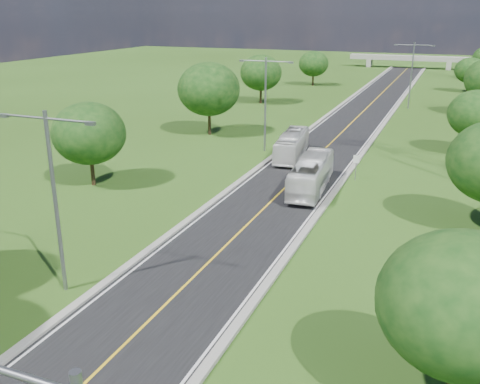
# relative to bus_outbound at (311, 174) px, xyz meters

# --- Properties ---
(ground) EXTENTS (260.00, 260.00, 0.00)m
(ground) POSITION_rel_bus_outbound_xyz_m (-2.20, 26.28, -1.46)
(ground) COLOR #2A4814
(ground) RESTS_ON ground
(road) EXTENTS (8.00, 150.00, 0.06)m
(road) POSITION_rel_bus_outbound_xyz_m (-2.20, 32.28, -1.43)
(road) COLOR black
(road) RESTS_ON ground
(curb_left) EXTENTS (0.50, 150.00, 0.22)m
(curb_left) POSITION_rel_bus_outbound_xyz_m (-6.45, 32.28, -1.35)
(curb_left) COLOR gray
(curb_left) RESTS_ON ground
(curb_right) EXTENTS (0.50, 150.00, 0.22)m
(curb_right) POSITION_rel_bus_outbound_xyz_m (2.05, 32.28, -1.35)
(curb_right) COLOR gray
(curb_right) RESTS_ON ground
(speed_limit_sign) EXTENTS (0.55, 0.09, 2.40)m
(speed_limit_sign) POSITION_rel_bus_outbound_xyz_m (3.00, 4.26, 0.14)
(speed_limit_sign) COLOR slate
(speed_limit_sign) RESTS_ON ground
(overpass) EXTENTS (30.00, 3.00, 3.20)m
(overpass) POSITION_rel_bus_outbound_xyz_m (-2.20, 106.28, 0.95)
(overpass) COLOR gray
(overpass) RESTS_ON ground
(streetlight_near_left) EXTENTS (5.90, 0.25, 10.00)m
(streetlight_near_left) POSITION_rel_bus_outbound_xyz_m (-8.20, -21.72, 4.48)
(streetlight_near_left) COLOR slate
(streetlight_near_left) RESTS_ON ground
(streetlight_mid_left) EXTENTS (5.90, 0.25, 10.00)m
(streetlight_mid_left) POSITION_rel_bus_outbound_xyz_m (-8.20, 11.28, 4.48)
(streetlight_mid_left) COLOR slate
(streetlight_mid_left) RESTS_ON ground
(streetlight_far_right) EXTENTS (5.90, 0.25, 10.00)m
(streetlight_far_right) POSITION_rel_bus_outbound_xyz_m (3.80, 44.28, 4.48)
(streetlight_far_right) COLOR slate
(streetlight_far_right) RESTS_ON ground
(tree_lb) EXTENTS (6.30, 6.30, 7.33)m
(tree_lb) POSITION_rel_bus_outbound_xyz_m (-18.20, -5.72, 3.18)
(tree_lb) COLOR black
(tree_lb) RESTS_ON ground
(tree_lc) EXTENTS (7.56, 7.56, 8.79)m
(tree_lc) POSITION_rel_bus_outbound_xyz_m (-17.20, 16.28, 4.11)
(tree_lc) COLOR black
(tree_lc) RESTS_ON ground
(tree_ld) EXTENTS (6.72, 6.72, 7.82)m
(tree_ld) POSITION_rel_bus_outbound_xyz_m (-19.20, 40.28, 3.49)
(tree_ld) COLOR black
(tree_ld) RESTS_ON ground
(tree_le) EXTENTS (5.88, 5.88, 6.84)m
(tree_le) POSITION_rel_bus_outbound_xyz_m (-16.70, 64.28, 2.87)
(tree_le) COLOR black
(tree_le) RESTS_ON ground
(tree_ra) EXTENTS (6.30, 6.30, 7.33)m
(tree_ra) POSITION_rel_bus_outbound_xyz_m (11.80, -23.72, 3.18)
(tree_ra) COLOR black
(tree_ra) RESTS_ON ground
(tree_rc) EXTENTS (5.88, 5.88, 6.84)m
(tree_rc) POSITION_rel_bus_outbound_xyz_m (12.80, 18.28, 2.87)
(tree_rc) COLOR black
(tree_rc) RESTS_ON ground
(tree_re) EXTENTS (5.46, 5.46, 6.35)m
(tree_re) POSITION_rel_bus_outbound_xyz_m (12.30, 66.28, 2.56)
(tree_re) COLOR black
(tree_re) RESTS_ON ground
(bus_outbound) EXTENTS (3.16, 10.22, 2.80)m
(bus_outbound) POSITION_rel_bus_outbound_xyz_m (0.00, 0.00, 0.00)
(bus_outbound) COLOR silver
(bus_outbound) RESTS_ON road
(bus_inbound) EXTENTS (3.32, 9.62, 2.63)m
(bus_inbound) POSITION_rel_bus_outbound_xyz_m (-4.59, 9.49, -0.09)
(bus_inbound) COLOR white
(bus_inbound) RESTS_ON road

